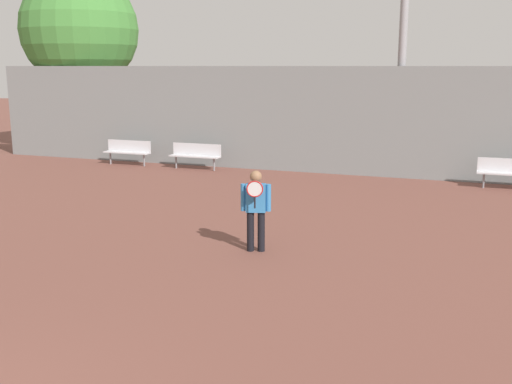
{
  "coord_description": "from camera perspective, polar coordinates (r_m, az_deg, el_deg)",
  "views": [
    {
      "loc": [
        4.66,
        -3.21,
        3.5
      ],
      "look_at": [
        0.43,
        8.41,
        0.89
      ],
      "focal_mm": 42.0,
      "sensor_mm": 36.0,
      "label": 1
    }
  ],
  "objects": [
    {
      "name": "light_pole_near_left",
      "position": [
        19.73,
        13.99,
        17.12
      ],
      "size": [
        0.9,
        0.6,
        9.24
      ],
      "color": "#939399",
      "rests_on": "ground_plane"
    },
    {
      "name": "bench_courtside_far",
      "position": [
        22.06,
        -12.1,
        3.96
      ],
      "size": [
        1.74,
        0.4,
        0.88
      ],
      "color": "silver",
      "rests_on": "ground_plane"
    },
    {
      "name": "tennis_player",
      "position": [
        11.37,
        -0.02,
        -1.32
      ],
      "size": [
        0.56,
        0.47,
        1.58
      ],
      "rotation": [
        0.0,
        0.0,
        0.28
      ],
      "color": "black",
      "rests_on": "ground_plane"
    },
    {
      "name": "bench_adjacent_court",
      "position": [
        20.76,
        -5.76,
        3.68
      ],
      "size": [
        1.81,
        0.4,
        0.88
      ],
      "color": "silver",
      "rests_on": "ground_plane"
    },
    {
      "name": "back_fence",
      "position": [
        19.85,
        6.39,
        6.78
      ],
      "size": [
        25.6,
        0.06,
        3.5
      ],
      "color": "gray",
      "rests_on": "ground_plane"
    },
    {
      "name": "tree_green_tall",
      "position": [
        26.11,
        -16.46,
        14.54
      ],
      "size": [
        4.72,
        4.72,
        7.29
      ],
      "color": "brown",
      "rests_on": "ground_plane"
    }
  ]
}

